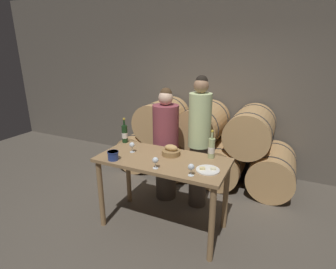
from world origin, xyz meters
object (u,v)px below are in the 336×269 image
object	(u,v)px
wine_glass_far_left	(132,145)
wine_bottle_red	(125,134)
blue_crock	(113,155)
person_left	(166,145)
cheese_plate	(208,170)
tasting_table	(163,169)
bread_basket	(171,151)
person_right	(199,142)
wine_glass_center	(191,167)
wine_bottle_white	(211,148)
wine_glass_left	(155,161)

from	to	relation	value
wine_glass_far_left	wine_bottle_red	bearing A→B (deg)	136.84
wine_bottle_red	blue_crock	distance (m)	0.60
person_left	cheese_plate	distance (m)	1.12
tasting_table	blue_crock	world-z (taller)	blue_crock
blue_crock	bread_basket	xyz separation A→B (m)	(0.54, 0.41, -0.01)
bread_basket	wine_glass_far_left	distance (m)	0.49
person_right	wine_glass_far_left	bearing A→B (deg)	-135.75
bread_basket	wine_glass_center	distance (m)	0.57
wine_bottle_red	person_left	bearing A→B (deg)	39.76
wine_glass_far_left	wine_glass_center	bearing A→B (deg)	-17.99
wine_bottle_white	wine_glass_far_left	xyz separation A→B (m)	(-0.93, -0.24, -0.03)
bread_basket	wine_bottle_white	bearing A→B (deg)	14.56
wine_glass_left	person_left	bearing A→B (deg)	109.17
tasting_table	bread_basket	bearing A→B (deg)	73.42
wine_bottle_red	blue_crock	xyz separation A→B (m)	(0.21, -0.56, -0.06)
blue_crock	wine_glass_left	bearing A→B (deg)	0.35
blue_crock	bread_basket	size ratio (longest dim) A/B	0.59
blue_crock	wine_glass_left	size ratio (longest dim) A/B	1.01
person_left	blue_crock	size ratio (longest dim) A/B	12.70
blue_crock	cheese_plate	xyz separation A→B (m)	(1.06, 0.19, -0.05)
person_left	wine_glass_far_left	distance (m)	0.67
wine_bottle_white	person_left	bearing A→B (deg)	153.14
person_left	cheese_plate	xyz separation A→B (m)	(0.84, -0.74, 0.10)
person_left	blue_crock	bearing A→B (deg)	-103.70
wine_glass_center	cheese_plate	bearing A→B (deg)	55.99
tasting_table	blue_crock	distance (m)	0.60
cheese_plate	wine_glass_center	world-z (taller)	wine_glass_center
person_right	cheese_plate	xyz separation A→B (m)	(0.34, -0.74, -0.02)
wine_bottle_white	bread_basket	world-z (taller)	wine_bottle_white
person_left	person_right	distance (m)	0.51
wine_bottle_white	wine_glass_far_left	bearing A→B (deg)	-165.45
wine_bottle_red	wine_bottle_white	size ratio (longest dim) A/B	1.00
wine_glass_far_left	bread_basket	bearing A→B (deg)	14.53
person_right	blue_crock	bearing A→B (deg)	-127.93
wine_bottle_white	person_right	bearing A→B (deg)	125.47
person_right	bread_basket	xyz separation A→B (m)	(-0.18, -0.51, 0.02)
cheese_plate	wine_bottle_white	bearing A→B (deg)	100.86
person_right	wine_bottle_white	size ratio (longest dim) A/B	5.41
blue_crock	wine_glass_center	xyz separation A→B (m)	(0.94, 0.01, 0.03)
person_right	wine_bottle_white	xyz separation A→B (m)	(0.28, -0.39, 0.09)
tasting_table	wine_glass_far_left	xyz separation A→B (m)	(-0.43, 0.02, 0.22)
person_right	tasting_table	bearing A→B (deg)	-108.76
blue_crock	bread_basket	bearing A→B (deg)	37.37
blue_crock	wine_glass_far_left	bearing A→B (deg)	76.43
person_right	bread_basket	size ratio (longest dim) A/B	8.31
cheese_plate	wine_glass_far_left	bearing A→B (deg)	173.97
person_left	wine_glass_center	bearing A→B (deg)	-51.88
wine_bottle_white	blue_crock	world-z (taller)	wine_bottle_white
blue_crock	cheese_plate	bearing A→B (deg)	9.89
blue_crock	wine_glass_left	world-z (taller)	wine_glass_left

